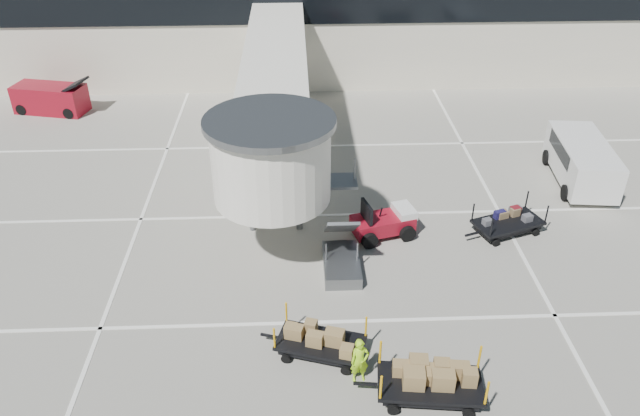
# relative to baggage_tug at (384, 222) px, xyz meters

# --- Properties ---
(ground) EXTENTS (140.00, 140.00, 0.00)m
(ground) POSITION_rel_baggage_tug_xyz_m (-0.56, -7.35, -0.62)
(ground) COLOR #BCB8A8
(ground) RESTS_ON ground
(lane_markings) EXTENTS (40.00, 30.00, 0.02)m
(lane_markings) POSITION_rel_baggage_tug_xyz_m (-1.23, 1.98, -0.61)
(lane_markings) COLOR white
(lane_markings) RESTS_ON ground
(terminal) EXTENTS (64.00, 12.11, 15.20)m
(terminal) POSITION_rel_baggage_tug_xyz_m (-0.91, 22.59, 3.49)
(terminal) COLOR beige
(terminal) RESTS_ON ground
(jet_bridge) EXTENTS (5.70, 20.40, 6.03)m
(jet_bridge) POSITION_rel_baggage_tug_xyz_m (-4.53, 4.92, 3.66)
(jet_bridge) COLOR white
(jet_bridge) RESTS_ON ground
(baggage_tug) EXTENTS (2.83, 2.23, 1.70)m
(baggage_tug) POSITION_rel_baggage_tug_xyz_m (0.00, 0.00, 0.00)
(baggage_tug) COLOR maroon
(baggage_tug) RESTS_ON ground
(suitcase_cart) EXTENTS (3.60, 2.33, 1.39)m
(suitcase_cart) POSITION_rel_baggage_tug_xyz_m (5.22, -0.09, -0.13)
(suitcase_cart) COLOR black
(suitcase_cart) RESTS_ON ground
(box_cart_near) EXTENTS (3.94, 1.91, 1.52)m
(box_cart_near) POSITION_rel_baggage_tug_xyz_m (0.29, -8.80, -0.01)
(box_cart_near) COLOR black
(box_cart_near) RESTS_ON ground
(box_cart_far) EXTENTS (3.56, 2.20, 1.37)m
(box_cart_far) POSITION_rel_baggage_tug_xyz_m (-2.92, -6.85, -0.11)
(box_cart_far) COLOR black
(box_cart_far) RESTS_ON ground
(ground_worker) EXTENTS (0.64, 0.48, 1.62)m
(ground_worker) POSITION_rel_baggage_tug_xyz_m (-1.81, -8.02, 0.19)
(ground_worker) COLOR #9FE418
(ground_worker) RESTS_ON ground
(minivan) EXTENTS (2.85, 5.60, 2.04)m
(minivan) POSITION_rel_baggage_tug_xyz_m (10.04, 4.33, 0.61)
(minivan) COLOR white
(minivan) RESTS_ON ground
(belt_loader) EXTENTS (4.72, 2.65, 2.15)m
(belt_loader) POSITION_rel_baggage_tug_xyz_m (-18.28, 14.06, 0.20)
(belt_loader) COLOR maroon
(belt_loader) RESTS_ON ground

